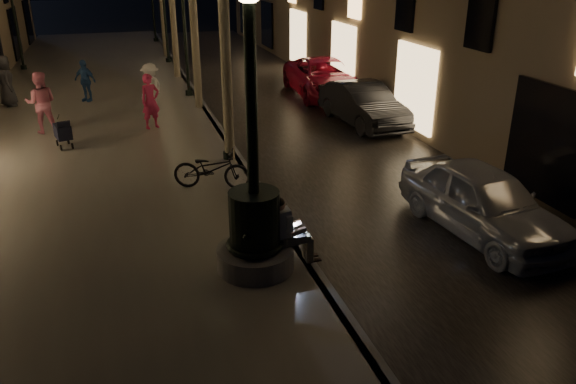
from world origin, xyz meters
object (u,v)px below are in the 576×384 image
object	(u,v)px
lamp_curb_c	(164,2)
lamp_left_c	(12,5)
car_front	(483,201)
fountain_lamppost	(254,218)
pedestrian_pink	(41,103)
lamp_curb_a	(223,48)
bicycle	(212,169)
seated_man_laptop	(288,228)
car_third	(324,78)
pedestrian_white	(151,88)
pedestrian_dark	(6,81)
lamp_curb_b	(184,17)
pedestrian_red	(150,101)
pedestrian_blue	(85,80)
car_second	(363,104)
stroller	(63,132)

from	to	relation	value
lamp_curb_c	lamp_left_c	xyz separation A→B (m)	(-7.10, 0.00, 0.00)
lamp_left_c	car_front	bearing A→B (deg)	-62.22
fountain_lamppost	pedestrian_pink	xyz separation A→B (m)	(-4.40, 10.18, -0.04)
lamp_curb_a	bicycle	xyz separation A→B (m)	(-0.79, -2.01, -2.54)
seated_man_laptop	lamp_curb_c	world-z (taller)	lamp_curb_c
car_third	pedestrian_white	distance (m)	7.21
fountain_lamppost	lamp_left_c	world-z (taller)	fountain_lamppost
lamp_curb_c	pedestrian_dark	xyz separation A→B (m)	(-6.70, -7.74, -2.10)
fountain_lamppost	pedestrian_pink	distance (m)	11.09
lamp_curb_c	lamp_left_c	bearing A→B (deg)	180.00
lamp_left_c	lamp_curb_b	bearing A→B (deg)	-48.41
pedestrian_red	pedestrian_blue	distance (m)	5.00
car_third	pedestrian_white	bearing A→B (deg)	-166.63
pedestrian_pink	pedestrian_dark	world-z (taller)	pedestrian_pink
lamp_curb_b	car_third	size ratio (longest dim) A/B	0.89
lamp_curb_a	pedestrian_red	size ratio (longest dim) A/B	2.71
pedestrian_pink	pedestrian_dark	bearing A→B (deg)	-65.67
car_third	pedestrian_red	world-z (taller)	pedestrian_red
seated_man_laptop	pedestrian_pink	xyz separation A→B (m)	(-5.01, 10.18, 0.26)
lamp_curb_a	pedestrian_white	world-z (taller)	lamp_curb_a
car_second	lamp_curb_b	bearing A→B (deg)	130.75
fountain_lamppost	lamp_curb_c	bearing A→B (deg)	88.18
seated_man_laptop	lamp_curb_c	distance (m)	22.12
car_third	bicycle	world-z (taller)	car_third
pedestrian_blue	pedestrian_red	bearing A→B (deg)	-27.63
pedestrian_pink	pedestrian_dark	distance (m)	4.38
car_front	car_second	distance (m)	8.39
car_front	pedestrian_dark	xyz separation A→B (m)	(-11.00, 13.90, 0.41)
stroller	pedestrian_red	size ratio (longest dim) A/B	0.55
pedestrian_pink	seated_man_laptop	bearing A→B (deg)	119.14
lamp_curb_c	lamp_curb_b	bearing A→B (deg)	-90.00
fountain_lamppost	car_third	distance (m)	14.49
lamp_left_c	car_third	distance (m)	15.63
seated_man_laptop	lamp_curb_a	bearing A→B (deg)	89.16
car_front	lamp_left_c	bearing A→B (deg)	112.44
car_third	pedestrian_blue	world-z (taller)	pedestrian_blue
lamp_curb_a	pedestrian_blue	distance (m)	9.37
stroller	car_front	distance (m)	11.85
pedestrian_dark	car_front	bearing A→B (deg)	-155.14
lamp_curb_c	pedestrian_white	size ratio (longest dim) A/B	2.79
lamp_left_c	pedestrian_blue	world-z (taller)	lamp_left_c
car_third	pedestrian_dark	bearing A→B (deg)	178.26
lamp_curb_c	pedestrian_dark	size ratio (longest dim) A/B	2.57
stroller	fountain_lamppost	bearing A→B (deg)	-80.92
lamp_curb_c	car_front	distance (m)	22.21
pedestrian_dark	bicycle	xyz separation A→B (m)	(5.91, -10.26, -0.44)
lamp_curb_c	car_third	xyz separation A→B (m)	(5.50, -8.91, -2.48)
pedestrian_red	bicycle	xyz separation A→B (m)	(0.99, -5.70, -0.39)
lamp_left_c	pedestrian_blue	xyz separation A→B (m)	(3.18, -7.79, -2.24)
pedestrian_red	pedestrian_dark	xyz separation A→B (m)	(-4.92, 4.57, 0.05)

